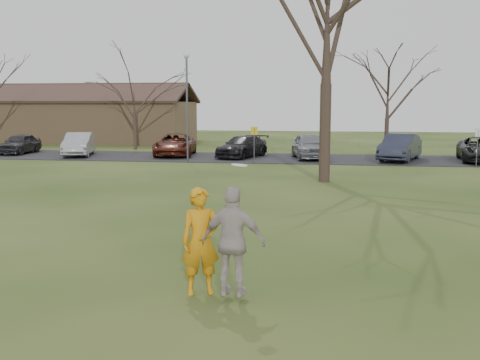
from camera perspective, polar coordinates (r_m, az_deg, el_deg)
name	(u,v)px	position (r m, az deg, el deg)	size (l,w,h in m)	color
ground	(206,290)	(10.64, -3.39, -10.94)	(120.00, 120.00, 0.00)	#1E380F
parking_strip	(293,158)	(35.07, 5.31, 2.17)	(62.00, 6.50, 0.04)	black
player_defender	(201,241)	(10.19, -3.96, -6.15)	(0.70, 0.46, 1.92)	#C68010
car_0	(20,144)	(40.82, -21.22, 3.43)	(1.58, 3.92, 1.34)	#28272A
car_1	(79,144)	(37.96, -15.84, 3.48)	(1.56, 4.47, 1.47)	#A1A2A7
car_2	(175,145)	(36.83, -6.52, 3.54)	(2.33, 5.05, 1.40)	#511E13
car_3	(242,147)	(35.48, 0.22, 3.37)	(1.85, 4.56, 1.32)	black
car_4	(309,146)	(34.88, 6.97, 3.42)	(1.83, 4.55, 1.55)	slate
car_5	(400,147)	(34.70, 15.75, 3.18)	(1.66, 4.75, 1.56)	#282C3C
catching_play	(234,242)	(9.73, -0.65, -6.19)	(1.16, 0.60, 2.30)	#B0A19E
building	(77,120)	(52.75, -16.06, 5.84)	(20.60, 8.50, 5.14)	#8C6D4C
lamp_post	(187,93)	(33.36, -5.35, 8.68)	(0.34, 0.34, 6.27)	#47474C
sign_yellow	(254,138)	(32.17, 1.43, 4.25)	(0.35, 0.35, 2.08)	#47474C
sign_white	(478,140)	(32.85, 22.71, 3.73)	(0.35, 0.35, 2.08)	#47474C
big_tree	(327,17)	(25.10, 8.75, 15.89)	(9.00, 9.00, 14.00)	#352821
small_tree_row	(363,96)	(39.97, 12.19, 8.27)	(55.00, 5.90, 8.50)	#352821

